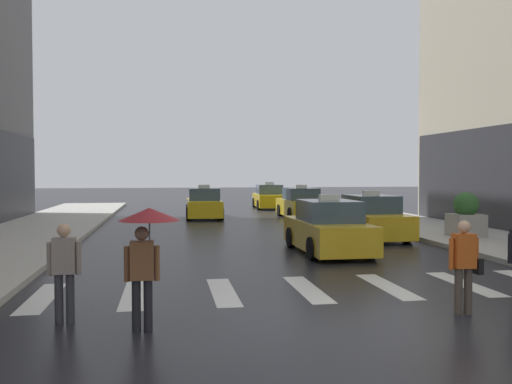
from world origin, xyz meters
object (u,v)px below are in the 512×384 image
at_px(pedestrian_with_handbag, 464,261).
at_px(pedestrian_plain_coat, 64,266).
at_px(taxi_fifth, 269,198).
at_px(taxi_lead, 328,229).
at_px(pedestrian_with_umbrella, 147,235).
at_px(taxi_fourth, 204,205).
at_px(taxi_third, 301,205).
at_px(planter_mid_block, 466,216).
at_px(taxi_second, 370,219).

bearing_deg(pedestrian_with_handbag, pedestrian_plain_coat, 175.76).
bearing_deg(taxi_fifth, taxi_lead, -95.31).
height_order(taxi_fifth, pedestrian_with_umbrella, pedestrian_with_umbrella).
relative_size(taxi_lead, taxi_fourth, 0.99).
distance_m(taxi_lead, pedestrian_plain_coat, 9.73).
distance_m(taxi_third, planter_mid_block, 11.18).
bearing_deg(taxi_third, planter_mid_block, -70.84).
distance_m(taxi_lead, taxi_fifth, 21.01).
bearing_deg(taxi_third, pedestrian_plain_coat, -113.74).
distance_m(taxi_second, pedestrian_plain_coat, 13.96).
relative_size(taxi_third, taxi_fourth, 0.99).
xyz_separation_m(taxi_third, taxi_fifth, (-0.27, 8.05, 0.00)).
relative_size(pedestrian_plain_coat, planter_mid_block, 1.03).
bearing_deg(taxi_third, taxi_fifth, 91.94).
xyz_separation_m(taxi_second, taxi_fourth, (-5.54, 10.30, 0.00)).
distance_m(pedestrian_with_umbrella, pedestrian_plain_coat, 1.65).
bearing_deg(taxi_fifth, pedestrian_with_handbag, -93.44).
bearing_deg(planter_mid_block, pedestrian_plain_coat, -142.81).
bearing_deg(pedestrian_plain_coat, taxi_third, 66.26).
relative_size(taxi_third, pedestrian_with_handbag, 2.76).
relative_size(taxi_second, pedestrian_with_umbrella, 2.35).
relative_size(pedestrian_with_umbrella, planter_mid_block, 1.21).
relative_size(taxi_fifth, planter_mid_block, 2.88).
xyz_separation_m(taxi_fourth, pedestrian_plain_coat, (-3.65, -20.80, 0.21)).
bearing_deg(planter_mid_block, taxi_third, 109.16).
bearing_deg(taxi_second, taxi_lead, -127.82).
bearing_deg(pedestrian_with_umbrella, taxi_fifth, 76.02).
distance_m(pedestrian_with_handbag, planter_mid_block, 11.47).
bearing_deg(pedestrian_with_handbag, taxi_lead, 91.71).
bearing_deg(pedestrian_with_handbag, planter_mid_block, 60.42).
bearing_deg(taxi_second, pedestrian_with_handbag, -102.17).
bearing_deg(taxi_second, taxi_fourth, 118.28).
bearing_deg(taxi_lead, taxi_third, 80.23).
height_order(taxi_third, pedestrian_plain_coat, taxi_third).
height_order(taxi_fourth, pedestrian_with_umbrella, pedestrian_with_umbrella).
relative_size(taxi_third, pedestrian_plain_coat, 2.76).
xyz_separation_m(taxi_second, pedestrian_with_umbrella, (-7.82, -11.22, 0.79)).
relative_size(pedestrian_with_handbag, planter_mid_block, 1.03).
xyz_separation_m(pedestrian_with_umbrella, pedestrian_with_handbag, (5.45, 0.21, -0.58)).
xyz_separation_m(taxi_lead, taxi_third, (2.22, 12.87, 0.00)).
distance_m(taxi_fifth, pedestrian_with_umbrella, 29.67).
relative_size(taxi_lead, planter_mid_block, 2.85).
bearing_deg(pedestrian_plain_coat, pedestrian_with_umbrella, -27.60).
height_order(pedestrian_with_handbag, pedestrian_plain_coat, same).
bearing_deg(pedestrian_plain_coat, taxi_fifth, 73.09).
relative_size(taxi_second, pedestrian_with_handbag, 2.77).
bearing_deg(pedestrian_with_umbrella, taxi_second, 55.10).
xyz_separation_m(pedestrian_with_umbrella, pedestrian_plain_coat, (-1.37, 0.71, -0.58)).
height_order(taxi_lead, pedestrian_with_umbrella, pedestrian_with_umbrella).
distance_m(taxi_third, taxi_fourth, 5.22).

